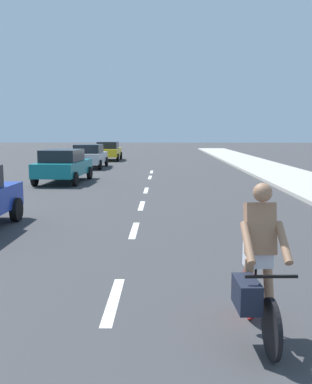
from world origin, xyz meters
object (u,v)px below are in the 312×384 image
Objects in this scene: parked_car_silver at (89,155)px; parked_car_yellow at (108,150)px; cyclist at (257,269)px; parked_car_teal at (63,165)px.

parked_car_yellow is (0.31, 7.80, -0.00)m from parked_car_silver.
cyclist is 0.41× the size of parked_car_silver.
parked_car_silver is (-6.04, 24.32, 0.01)m from cyclist.
parked_car_teal is 8.55m from parked_car_silver.
parked_car_yellow is at bearing -81.78° from cyclist.
parked_car_yellow is at bearing 88.01° from parked_car_silver.
parked_car_yellow is (-5.73, 32.11, 0.01)m from cyclist.
cyclist is 32.62m from parked_car_yellow.
parked_car_teal is (-5.83, 15.77, 0.01)m from cyclist.
parked_car_teal is 1.00× the size of parked_car_silver.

